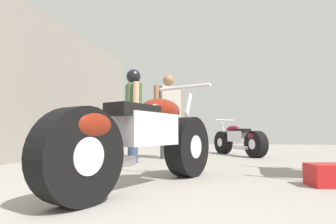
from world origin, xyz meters
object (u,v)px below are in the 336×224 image
object	(u,v)px
motorcycle_maroon_cruiser	(144,140)
motorcycle_black_naked	(239,140)
red_toolbox	(331,175)
mechanic_with_helmet	(133,106)
mechanic_in_blue	(168,111)

from	to	relation	value
motorcycle_maroon_cruiser	motorcycle_black_naked	bearing A→B (deg)	77.81
motorcycle_maroon_cruiser	red_toolbox	size ratio (longest dim) A/B	5.46
motorcycle_maroon_cruiser	mechanic_with_helmet	world-z (taller)	mechanic_with_helmet
motorcycle_maroon_cruiser	red_toolbox	bearing A→B (deg)	17.06
mechanic_with_helmet	mechanic_in_blue	bearing A→B (deg)	63.44
motorcycle_black_naked	mechanic_in_blue	world-z (taller)	mechanic_in_blue
mechanic_in_blue	mechanic_with_helmet	size ratio (longest dim) A/B	1.03
motorcycle_black_naked	red_toolbox	size ratio (longest dim) A/B	3.92
motorcycle_maroon_cruiser	mechanic_in_blue	distance (m)	3.01
mechanic_with_helmet	red_toolbox	world-z (taller)	mechanic_with_helmet
mechanic_with_helmet	motorcycle_maroon_cruiser	bearing A→B (deg)	-66.32
motorcycle_black_naked	mechanic_with_helmet	world-z (taller)	mechanic_with_helmet
motorcycle_maroon_cruiser	red_toolbox	xyz separation A→B (m)	(1.68, 0.52, -0.33)
motorcycle_black_naked	red_toolbox	world-z (taller)	motorcycle_black_naked
motorcycle_maroon_cruiser	mechanic_in_blue	world-z (taller)	mechanic_in_blue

